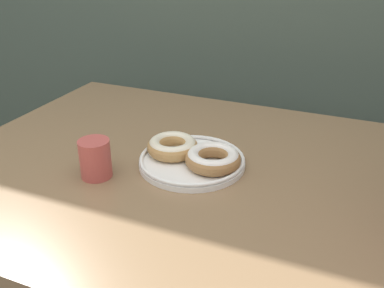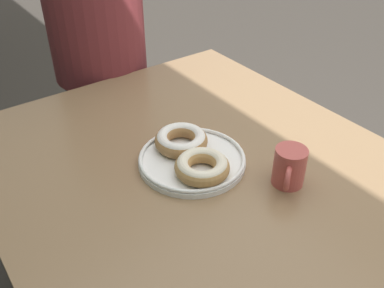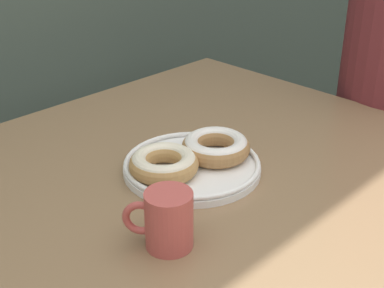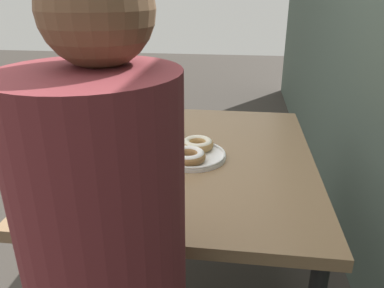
{
  "view_description": "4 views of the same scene",
  "coord_description": "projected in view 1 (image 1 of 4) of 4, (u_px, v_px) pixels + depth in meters",
  "views": [
    {
      "loc": [
        0.42,
        -0.56,
        1.27
      ],
      "look_at": [
        0.04,
        0.33,
        0.8
      ],
      "focal_mm": 40.0,
      "sensor_mm": 36.0,
      "label": 1
    },
    {
      "loc": [
        -0.66,
        0.84,
        1.4
      ],
      "look_at": [
        0.04,
        0.33,
        0.8
      ],
      "focal_mm": 40.0,
      "sensor_mm": 36.0,
      "label": 2
    },
    {
      "loc": [
        -0.61,
        -0.32,
        1.26
      ],
      "look_at": [
        0.04,
        0.33,
        0.8
      ],
      "focal_mm": 50.0,
      "sensor_mm": 36.0,
      "label": 3
    },
    {
      "loc": [
        1.4,
        0.51,
        1.37
      ],
      "look_at": [
        0.04,
        0.33,
        0.8
      ],
      "focal_mm": 35.0,
      "sensor_mm": 36.0,
      "label": 4
    }
  ],
  "objects": [
    {
      "name": "coffee_mug",
      "position": [
        95.0,
        158.0,
        1.03
      ],
      "size": [
        0.09,
        0.1,
        0.1
      ],
      "color": "#B74C47",
      "rests_on": "dining_table"
    },
    {
      "name": "donut_plate",
      "position": [
        193.0,
        156.0,
        1.09
      ],
      "size": [
        0.29,
        0.27,
        0.06
      ],
      "color": "white",
      "rests_on": "dining_table"
    },
    {
      "name": "dining_table",
      "position": [
        176.0,
        185.0,
        1.14
      ],
      "size": [
        1.2,
        0.98,
        0.74
      ],
      "color": "#846647",
      "rests_on": "ground_plane"
    }
  ]
}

